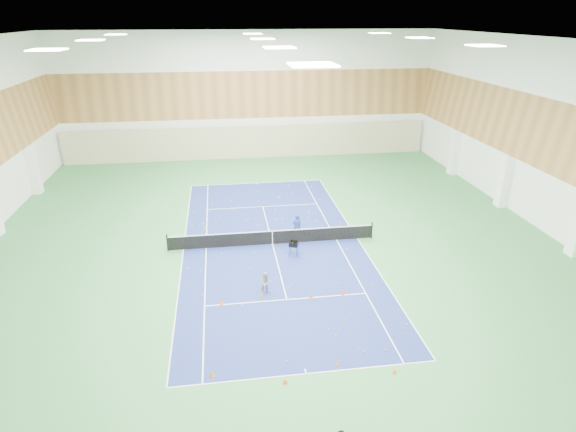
{
  "coord_description": "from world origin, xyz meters",
  "views": [
    {
      "loc": [
        -2.91,
        -26.92,
        13.36
      ],
      "look_at": [
        0.93,
        -0.32,
        2.0
      ],
      "focal_mm": 30.0,
      "sensor_mm": 36.0,
      "label": 1
    }
  ],
  "objects": [
    {
      "name": "ground",
      "position": [
        0.0,
        0.0,
        0.0
      ],
      "size": [
        40.0,
        40.0,
        0.0
      ],
      "primitive_type": "plane",
      "color": "#33773F",
      "rests_on": "ground"
    },
    {
      "name": "room_shell",
      "position": [
        0.0,
        0.0,
        6.0
      ],
      "size": [
        36.0,
        40.0,
        12.0
      ],
      "primitive_type": null,
      "color": "white",
      "rests_on": "ground"
    },
    {
      "name": "wood_cladding",
      "position": [
        0.0,
        0.0,
        8.0
      ],
      "size": [
        36.0,
        40.0,
        8.0
      ],
      "primitive_type": null,
      "color": "#A66F3D",
      "rests_on": "room_shell"
    },
    {
      "name": "ceiling_light_grid",
      "position": [
        0.0,
        0.0,
        11.92
      ],
      "size": [
        21.4,
        25.4,
        0.06
      ],
      "primitive_type": null,
      "color": "white",
      "rests_on": "room_shell"
    },
    {
      "name": "court_surface",
      "position": [
        0.0,
        0.0,
        0.01
      ],
      "size": [
        10.97,
        23.77,
        0.01
      ],
      "primitive_type": "cube",
      "color": "navy",
      "rests_on": "ground"
    },
    {
      "name": "tennis_balls_scatter",
      "position": [
        0.0,
        0.0,
        0.05
      ],
      "size": [
        10.57,
        22.77,
        0.07
      ],
      "primitive_type": null,
      "color": "yellow",
      "rests_on": "ground"
    },
    {
      "name": "tennis_net",
      "position": [
        0.0,
        0.0,
        0.55
      ],
      "size": [
        12.8,
        0.1,
        1.1
      ],
      "primitive_type": null,
      "color": "black",
      "rests_on": "ground"
    },
    {
      "name": "back_curtain",
      "position": [
        0.0,
        19.75,
        1.6
      ],
      "size": [
        35.4,
        0.16,
        3.2
      ],
      "primitive_type": "cube",
      "color": "#C6B793",
      "rests_on": "ground"
    },
    {
      "name": "coach",
      "position": [
        1.63,
        0.6,
        0.86
      ],
      "size": [
        0.73,
        0.59,
        1.72
      ],
      "primitive_type": "imported",
      "rotation": [
        0.0,
        0.0,
        3.47
      ],
      "color": "#22399C",
      "rests_on": "ground"
    },
    {
      "name": "child_court",
      "position": [
        -0.97,
        -5.63,
        0.6
      ],
      "size": [
        0.61,
        0.49,
        1.2
      ],
      "primitive_type": "imported",
      "rotation": [
        0.0,
        0.0,
        0.07
      ],
      "color": "#919299",
      "rests_on": "ground"
    },
    {
      "name": "ball_cart",
      "position": [
        1.09,
        -1.64,
        0.46
      ],
      "size": [
        0.68,
        0.68,
        0.92
      ],
      "primitive_type": null,
      "rotation": [
        0.0,
        0.0,
        -0.37
      ],
      "color": "black",
      "rests_on": "ground"
    },
    {
      "name": "cone_svc_a",
      "position": [
        -3.28,
        -6.33,
        0.12
      ],
      "size": [
        0.23,
        0.23,
        0.25
      ],
      "primitive_type": "cone",
      "color": "#E0570B",
      "rests_on": "ground"
    },
    {
      "name": "cone_svc_b",
      "position": [
        -1.23,
        -5.83,
        0.11
      ],
      "size": [
        0.2,
        0.2,
        0.23
      ],
      "primitive_type": "cone",
      "color": "orange",
      "rests_on": "ground"
    },
    {
      "name": "cone_svc_c",
      "position": [
        1.24,
        -6.42,
        0.12
      ],
      "size": [
        0.21,
        0.21,
        0.23
      ],
      "primitive_type": "cone",
      "color": "#FF510D",
      "rests_on": "ground"
    },
    {
      "name": "cone_svc_d",
      "position": [
        2.91,
        -6.32,
        0.13
      ],
      "size": [
        0.23,
        0.23,
        0.25
      ],
      "primitive_type": "cone",
      "color": "#FF460D",
      "rests_on": "ground"
    },
    {
      "name": "cone_base_a",
      "position": [
        -3.73,
        -11.46,
        0.12
      ],
      "size": [
        0.21,
        0.21,
        0.23
      ],
      "primitive_type": "cone",
      "color": "orange",
      "rests_on": "ground"
    },
    {
      "name": "cone_base_b",
      "position": [
        -0.91,
        -12.28,
        0.11
      ],
      "size": [
        0.2,
        0.2,
        0.22
      ],
      "primitive_type": "cone",
      "color": "#E4510C",
      "rests_on": "ground"
    },
    {
      "name": "cone_base_c",
      "position": [
        1.41,
        -11.5,
        0.1
      ],
      "size": [
        0.19,
        0.19,
        0.21
      ],
      "primitive_type": "cone",
      "color": "orange",
      "rests_on": "ground"
    },
    {
      "name": "cone_base_d",
      "position": [
        3.52,
        -12.34,
        0.11
      ],
      "size": [
        0.2,
        0.2,
        0.22
      ],
      "primitive_type": "cone",
      "color": "#FD640D",
      "rests_on": "ground"
    }
  ]
}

